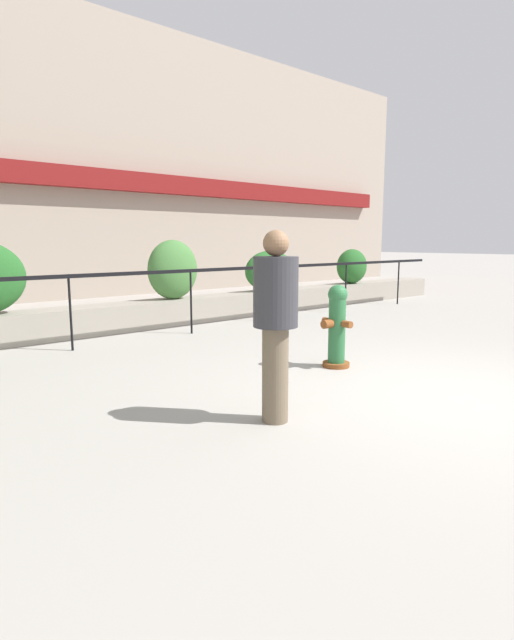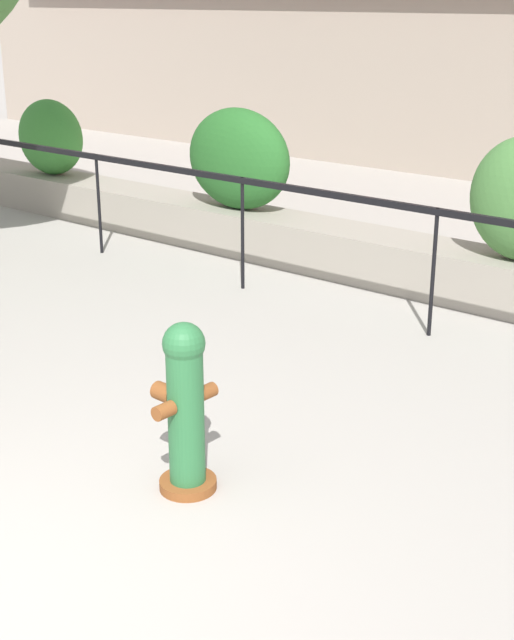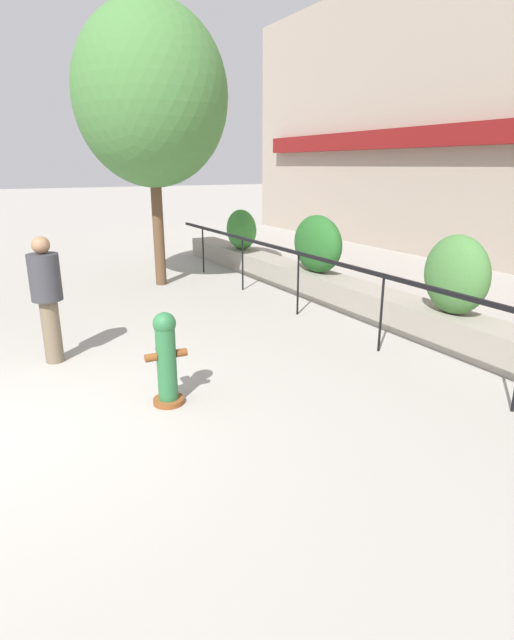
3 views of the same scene
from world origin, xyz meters
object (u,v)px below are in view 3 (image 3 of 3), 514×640
(hedge_bush_1, at_px, (317,244))
(street_tree, at_px, (151,97))
(pedestrian, at_px, (47,292))
(hedge_bush_2, at_px, (456,275))
(hedge_bush_0, at_px, (241,230))
(fire_hydrant, at_px, (166,358))

(hedge_bush_1, relative_size, street_tree, 0.24)
(street_tree, distance_m, pedestrian, 5.57)
(hedge_bush_1, bearing_deg, hedge_bush_2, 0.00)
(street_tree, bearing_deg, hedge_bush_2, 22.47)
(street_tree, bearing_deg, hedge_bush_0, 107.73)
(pedestrian, bearing_deg, hedge_bush_2, 67.55)
(fire_hydrant, xyz_separation_m, pedestrian, (-1.97, -0.94, 0.44))
(hedge_bush_1, height_order, hedge_bush_2, hedge_bush_2)
(street_tree, bearing_deg, fire_hydrant, -17.99)
(fire_hydrant, bearing_deg, street_tree, 162.01)
(fire_hydrant, bearing_deg, hedge_bush_0, 146.47)
(hedge_bush_0, bearing_deg, hedge_bush_2, 0.00)
(hedge_bush_0, bearing_deg, pedestrian, -49.07)
(fire_hydrant, distance_m, street_tree, 6.95)
(hedge_bush_1, relative_size, hedge_bush_2, 1.21)
(hedge_bush_1, xyz_separation_m, fire_hydrant, (3.21, -4.35, -0.52))
(hedge_bush_0, distance_m, hedge_bush_1, 3.35)
(hedge_bush_2, distance_m, street_tree, 7.08)
(hedge_bush_0, xyz_separation_m, hedge_bush_1, (3.35, 0.00, 0.07))
(hedge_bush_2, height_order, fire_hydrant, hedge_bush_2)
(hedge_bush_0, relative_size, fire_hydrant, 1.02)
(hedge_bush_0, bearing_deg, fire_hydrant, -33.53)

